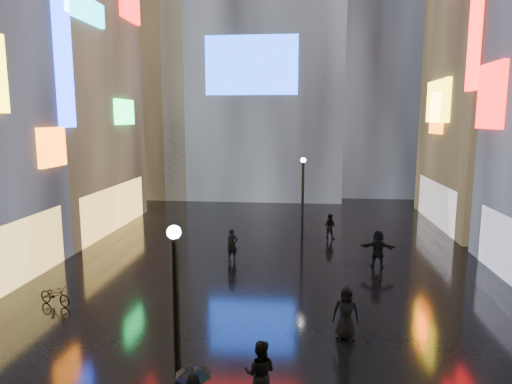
# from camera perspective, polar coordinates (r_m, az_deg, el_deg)

# --- Properties ---
(ground) EXTENTS (140.00, 140.00, 0.00)m
(ground) POSITION_cam_1_polar(r_m,az_deg,el_deg) (24.40, 1.97, -8.65)
(ground) COLOR black
(ground) RESTS_ON ground
(building_left_far) EXTENTS (10.28, 12.00, 22.00)m
(building_left_far) POSITION_cam_1_polar(r_m,az_deg,el_deg) (34.24, -25.79, 14.17)
(building_left_far) COLOR black
(building_left_far) RESTS_ON ground
(tower_flank_right) EXTENTS (12.00, 12.00, 34.00)m
(tower_flank_right) POSITION_cam_1_polar(r_m,az_deg,el_deg) (50.64, 15.18, 19.71)
(tower_flank_right) COLOR black
(tower_flank_right) RESTS_ON ground
(tower_flank_left) EXTENTS (10.00, 10.00, 26.00)m
(tower_flank_left) POSITION_cam_1_polar(r_m,az_deg,el_deg) (48.11, -13.49, 15.52)
(tower_flank_left) COLOR black
(tower_flank_left) RESTS_ON ground
(lamp_near) EXTENTS (0.30, 0.30, 5.20)m
(lamp_near) POSITION_cam_1_polar(r_m,az_deg,el_deg) (10.68, -9.89, -16.00)
(lamp_near) COLOR black
(lamp_near) RESTS_ON ground
(lamp_far) EXTENTS (0.30, 0.30, 5.20)m
(lamp_far) POSITION_cam_1_polar(r_m,az_deg,el_deg) (27.25, 5.85, -0.43)
(lamp_far) COLOR black
(lamp_far) RESTS_ON ground
(pedestrian_1) EXTENTS (0.91, 0.73, 1.78)m
(pedestrian_1) POSITION_cam_1_polar(r_m,az_deg,el_deg) (12.80, 0.51, -21.71)
(pedestrian_1) COLOR black
(pedestrian_1) RESTS_ON ground
(pedestrian_4) EXTENTS (0.97, 0.70, 1.85)m
(pedestrian_4) POSITION_cam_1_polar(r_m,az_deg,el_deg) (16.37, 11.16, -14.55)
(pedestrian_4) COLOR black
(pedestrian_4) RESTS_ON ground
(pedestrian_5) EXTENTS (1.83, 0.78, 1.91)m
(pedestrian_5) POSITION_cam_1_polar(r_m,az_deg,el_deg) (23.98, 15.00, -6.90)
(pedestrian_5) COLOR black
(pedestrian_5) RESTS_ON ground
(pedestrian_6) EXTENTS (0.75, 0.70, 1.71)m
(pedestrian_6) POSITION_cam_1_polar(r_m,az_deg,el_deg) (24.30, -2.98, -6.62)
(pedestrian_6) COLOR black
(pedestrian_6) RESTS_ON ground
(pedestrian_7) EXTENTS (0.92, 0.84, 1.55)m
(pedestrian_7) POSITION_cam_1_polar(r_m,az_deg,el_deg) (29.14, 9.18, -4.22)
(pedestrian_7) COLOR black
(pedestrian_7) RESTS_ON ground
(umbrella_1) EXTENTS (0.87, 0.87, 0.64)m
(umbrella_1) POSITION_cam_1_polar(r_m,az_deg,el_deg) (10.26, -7.83, -22.30)
(umbrella_1) COLOR black
(umbrella_1) RESTS_ON pedestrian_2
(umbrella_2) EXTENTS (1.15, 1.14, 0.87)m
(umbrella_2) POSITION_cam_1_polar(r_m,az_deg,el_deg) (15.88, 11.32, -10.06)
(umbrella_2) COLOR black
(umbrella_2) RESTS_ON pedestrian_4
(bicycle) EXTENTS (1.69, 1.06, 0.84)m
(bicycle) POSITION_cam_1_polar(r_m,az_deg,el_deg) (20.53, -23.82, -11.71)
(bicycle) COLOR black
(bicycle) RESTS_ON ground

